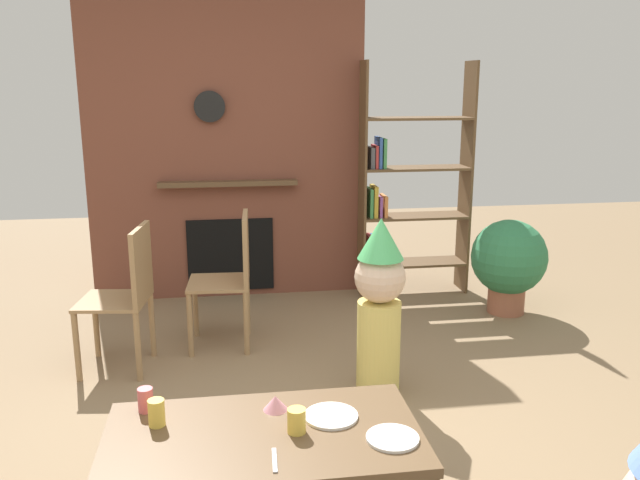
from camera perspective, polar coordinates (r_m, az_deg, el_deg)
name	(u,v)px	position (r m, az deg, el deg)	size (l,w,h in m)	color
ground_plane	(301,459)	(3.28, -1.64, -18.50)	(12.00, 12.00, 0.00)	#846B4C
brick_fireplace_feature	(227,151)	(5.38, -8.09, 7.67)	(2.20, 0.28, 2.40)	brown
bookshelf	(406,189)	(5.43, 7.45, 4.41)	(0.90, 0.28, 1.90)	brown
coffee_table	(263,449)	(2.62, -4.94, -17.62)	(1.20, 0.65, 0.45)	brown
paper_cup_near_left	(157,413)	(2.68, -14.03, -14.37)	(0.06, 0.06, 0.11)	#F2CC4C
paper_cup_near_right	(297,421)	(2.56, -2.05, -15.43)	(0.07, 0.07, 0.10)	#F2CC4C
paper_cup_center	(146,400)	(2.79, -14.93, -13.28)	(0.06, 0.06, 0.10)	#E5666B
paper_plate_front	(331,416)	(2.68, 0.97, -15.05)	(0.21, 0.21, 0.01)	white
paper_plate_rear	(393,438)	(2.55, 6.33, -16.75)	(0.20, 0.20, 0.01)	white
birthday_cake_slice	(275,403)	(2.73, -3.90, -13.94)	(0.10, 0.10, 0.06)	pink
table_fork	(275,460)	(2.42, -3.97, -18.56)	(0.15, 0.02, 0.01)	silver
child_in_pink	(379,303)	(3.67, 5.19, -5.49)	(0.28, 0.28, 1.03)	#E0CC66
dining_chair_left	(128,290)	(4.15, -16.38, -4.17)	(0.45, 0.45, 0.90)	#9E7A51
dining_chair_middle	(232,272)	(4.38, -7.63, -2.79)	(0.42, 0.42, 0.90)	#9E7A51
potted_plant_tall	(509,260)	(5.19, 16.10, -1.71)	(0.57, 0.57, 0.73)	#9E5B42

